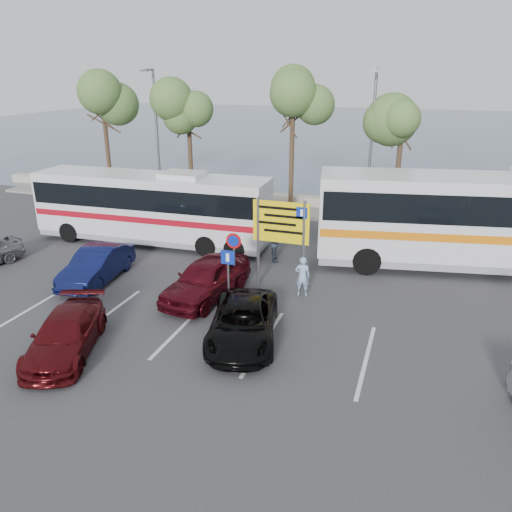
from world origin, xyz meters
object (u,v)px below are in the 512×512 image
(pedestrian_far, at_px, (277,243))
(coach_bus_left, at_px, (152,210))
(car_red, at_px, (207,278))
(street_lamp_left, at_px, (156,130))
(car_maroon, at_px, (66,335))
(street_lamp_right, at_px, (371,139))
(suv_black, at_px, (243,322))
(direction_sign, at_px, (281,229))
(coach_bus_right, at_px, (484,225))
(car_blue, at_px, (97,265))
(pedestrian_near, at_px, (302,276))

(pedestrian_far, bearing_deg, coach_bus_left, 69.44)
(coach_bus_left, distance_m, car_red, 7.22)
(car_red, bearing_deg, street_lamp_left, 133.73)
(street_lamp_left, distance_m, car_maroon, 18.56)
(street_lamp_right, relative_size, suv_black, 1.81)
(direction_sign, relative_size, car_red, 0.81)
(direction_sign, height_order, coach_bus_right, coach_bus_right)
(street_lamp_left, xyz_separation_m, direction_sign, (11.00, -10.32, -2.17))
(car_red, relative_size, suv_black, 1.01)
(coach_bus_right, distance_m, car_red, 11.87)
(car_blue, bearing_deg, street_lamp_left, 100.94)
(car_red, bearing_deg, pedestrian_near, 28.93)
(car_blue, relative_size, car_maroon, 0.99)
(direction_sign, xyz_separation_m, pedestrian_far, (-1.00, 2.90, -1.63))
(direction_sign, xyz_separation_m, car_red, (-2.38, -1.70, -1.67))
(coach_bus_left, xyz_separation_m, car_blue, (0.28, -5.00, -1.00))
(street_lamp_left, distance_m, street_lamp_right, 13.00)
(pedestrian_near, bearing_deg, coach_bus_left, -33.13)
(suv_black, bearing_deg, car_blue, 146.21)
(coach_bus_right, height_order, car_maroon, coach_bus_right)
(pedestrian_far, bearing_deg, street_lamp_right, -38.99)
(coach_bus_left, relative_size, suv_black, 2.64)
(direction_sign, relative_size, coach_bus_left, 0.31)
(car_red, height_order, pedestrian_far, pedestrian_far)
(coach_bus_left, relative_size, pedestrian_near, 7.42)
(car_maroon, relative_size, pedestrian_far, 2.59)
(coach_bus_left, height_order, car_maroon, coach_bus_left)
(car_blue, distance_m, suv_black, 7.69)
(street_lamp_left, xyz_separation_m, car_maroon, (6.23, -17.02, -4.00))
(suv_black, relative_size, pedestrian_near, 2.81)
(coach_bus_left, height_order, suv_black, coach_bus_left)
(street_lamp_left, height_order, coach_bus_left, street_lamp_left)
(direction_sign, distance_m, coach_bus_right, 8.90)
(direction_sign, bearing_deg, car_blue, -166.78)
(street_lamp_right, bearing_deg, car_red, -109.99)
(coach_bus_left, bearing_deg, suv_black, -45.09)
(street_lamp_left, relative_size, coach_bus_left, 0.69)
(street_lamp_right, bearing_deg, direction_sign, -100.94)
(coach_bus_right, relative_size, car_blue, 3.40)
(coach_bus_left, relative_size, coach_bus_right, 0.83)
(coach_bus_right, bearing_deg, pedestrian_far, -167.80)
(street_lamp_right, relative_size, direction_sign, 2.23)
(car_blue, distance_m, pedestrian_near, 8.32)
(direction_sign, xyz_separation_m, coach_bus_left, (-7.50, 3.30, -0.75))
(street_lamp_right, xyz_separation_m, pedestrian_far, (-3.00, -7.42, -3.80))
(car_maroon, bearing_deg, coach_bus_left, 84.72)
(street_lamp_left, distance_m, coach_bus_left, 8.37)
(coach_bus_right, height_order, pedestrian_far, coach_bus_right)
(pedestrian_near, relative_size, pedestrian_far, 0.98)
(car_maroon, xyz_separation_m, pedestrian_far, (3.77, 9.59, 0.20))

